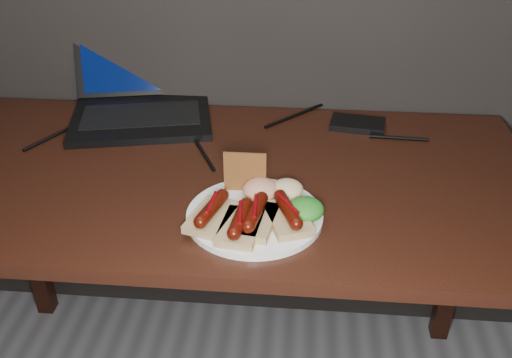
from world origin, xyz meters
The scene contains 13 objects.
desk centered at (0.00, 1.38, 0.66)m, with size 1.40×0.70×0.75m.
laptop centered at (-0.24, 1.67, 0.80)m, with size 0.41×0.42×0.25m.
hard_drive centered at (0.32, 1.63, 0.76)m, with size 0.13×0.08×0.02m, color black.
desk_cables centered at (0.01, 1.56, 0.75)m, with size 0.95×0.39×0.01m.
plate centered at (0.10, 1.21, 0.76)m, with size 0.26×0.26×0.01m, color white.
bread_sausage_left centered at (0.02, 1.18, 0.78)m, with size 0.10×0.13×0.04m.
bread_sausage_center centered at (0.10, 1.17, 0.78)m, with size 0.09×0.13×0.04m.
bread_sausage_right centered at (0.16, 1.18, 0.78)m, with size 0.11×0.13×0.04m.
bread_sausage_extra centered at (0.08, 1.15, 0.78)m, with size 0.08×0.12×0.04m.
crispbread centered at (0.07, 1.29, 0.80)m, with size 0.09×0.01×0.09m, color #935828.
salad_greens centered at (0.20, 1.20, 0.78)m, with size 0.07×0.07×0.04m, color #125A17.
salsa_mound centered at (0.11, 1.26, 0.78)m, with size 0.07×0.07×0.04m, color #A91B10.
coleslaw_mound centered at (0.16, 1.27, 0.78)m, with size 0.06×0.06×0.04m, color beige.
Camera 1 is at (0.18, 0.31, 1.38)m, focal length 40.00 mm.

